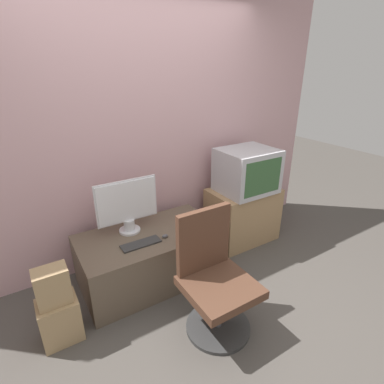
{
  "coord_description": "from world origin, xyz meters",
  "views": [
    {
      "loc": [
        -1.11,
        -1.38,
        1.93
      ],
      "look_at": [
        0.34,
        0.95,
        0.75
      ],
      "focal_mm": 28.0,
      "sensor_mm": 36.0,
      "label": 1
    }
  ],
  "objects_px": {
    "crt_tv": "(247,171)",
    "office_chair": "(215,281)",
    "main_monitor": "(127,206)",
    "mouse": "(165,236)",
    "keyboard": "(141,244)",
    "cardboard_box_lower": "(60,320)"
  },
  "relations": [
    {
      "from": "mouse",
      "to": "crt_tv",
      "type": "xyz_separation_m",
      "value": [
        1.11,
        0.21,
        0.35
      ]
    },
    {
      "from": "office_chair",
      "to": "crt_tv",
      "type": "bearing_deg",
      "value": 39.47
    },
    {
      "from": "office_chair",
      "to": "cardboard_box_lower",
      "type": "bearing_deg",
      "value": 155.36
    },
    {
      "from": "crt_tv",
      "to": "office_chair",
      "type": "relative_size",
      "value": 0.62
    },
    {
      "from": "main_monitor",
      "to": "keyboard",
      "type": "bearing_deg",
      "value": -90.01
    },
    {
      "from": "cardboard_box_lower",
      "to": "mouse",
      "type": "bearing_deg",
      "value": 8.66
    },
    {
      "from": "main_monitor",
      "to": "office_chair",
      "type": "relative_size",
      "value": 0.59
    },
    {
      "from": "mouse",
      "to": "cardboard_box_lower",
      "type": "bearing_deg",
      "value": -171.34
    },
    {
      "from": "keyboard",
      "to": "crt_tv",
      "type": "height_order",
      "value": "crt_tv"
    },
    {
      "from": "main_monitor",
      "to": "mouse",
      "type": "xyz_separation_m",
      "value": [
        0.23,
        -0.28,
        -0.24
      ]
    },
    {
      "from": "main_monitor",
      "to": "office_chair",
      "type": "distance_m",
      "value": 1.02
    },
    {
      "from": "keyboard",
      "to": "office_chair",
      "type": "height_order",
      "value": "office_chair"
    },
    {
      "from": "main_monitor",
      "to": "cardboard_box_lower",
      "type": "xyz_separation_m",
      "value": [
        -0.73,
        -0.42,
        -0.58
      ]
    },
    {
      "from": "main_monitor",
      "to": "office_chair",
      "type": "height_order",
      "value": "main_monitor"
    },
    {
      "from": "mouse",
      "to": "office_chair",
      "type": "height_order",
      "value": "office_chair"
    },
    {
      "from": "keyboard",
      "to": "crt_tv",
      "type": "distance_m",
      "value": 1.4
    },
    {
      "from": "main_monitor",
      "to": "crt_tv",
      "type": "height_order",
      "value": "crt_tv"
    },
    {
      "from": "mouse",
      "to": "keyboard",
      "type": "bearing_deg",
      "value": 176.95
    },
    {
      "from": "office_chair",
      "to": "keyboard",
      "type": "bearing_deg",
      "value": 116.49
    },
    {
      "from": "keyboard",
      "to": "crt_tv",
      "type": "bearing_deg",
      "value": 8.39
    },
    {
      "from": "crt_tv",
      "to": "cardboard_box_lower",
      "type": "distance_m",
      "value": 2.21
    },
    {
      "from": "crt_tv",
      "to": "office_chair",
      "type": "bearing_deg",
      "value": -140.53
    }
  ]
}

